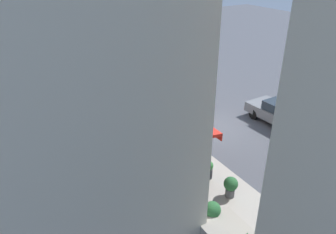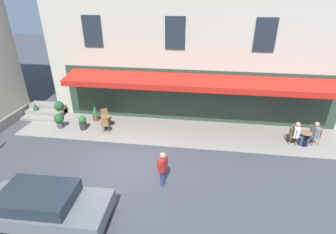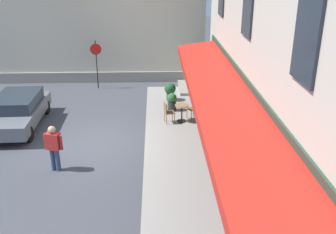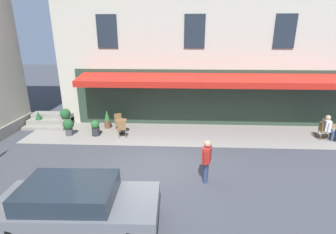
# 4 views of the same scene
# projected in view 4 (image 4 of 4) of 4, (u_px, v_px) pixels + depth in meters

# --- Properties ---
(ground_plane) EXTENTS (70.00, 70.00, 0.00)m
(ground_plane) POSITION_uv_depth(u_px,v_px,m) (156.00, 165.00, 10.15)
(ground_plane) COLOR #42444C
(sidewalk_cafe_terrace) EXTENTS (20.50, 3.20, 0.01)m
(sidewalk_cafe_terrace) POSITION_uv_depth(u_px,v_px,m) (223.00, 135.00, 13.23)
(sidewalk_cafe_terrace) COLOR gray
(sidewalk_cafe_terrace) RESTS_ON ground_plane
(back_alley_steps) EXTENTS (2.40, 1.75, 0.60)m
(back_alley_steps) POSITION_uv_depth(u_px,v_px,m) (51.00, 120.00, 14.74)
(back_alley_steps) COLOR gray
(back_alley_steps) RESTS_ON ground_plane
(cafe_table_near_entrance) EXTENTS (0.60, 0.60, 0.75)m
(cafe_table_near_entrance) POSITION_uv_depth(u_px,v_px,m) (122.00, 125.00, 13.28)
(cafe_table_near_entrance) COLOR black
(cafe_table_near_entrance) RESTS_ON ground_plane
(cafe_chair_wicker_by_window) EXTENTS (0.48, 0.48, 0.91)m
(cafe_chair_wicker_by_window) POSITION_uv_depth(u_px,v_px,m) (122.00, 128.00, 12.67)
(cafe_chair_wicker_by_window) COLOR olive
(cafe_chair_wicker_by_window) RESTS_ON ground_plane
(cafe_chair_wicker_kerbside) EXTENTS (0.54, 0.54, 0.91)m
(cafe_chair_wicker_kerbside) POSITION_uv_depth(u_px,v_px,m) (118.00, 120.00, 13.80)
(cafe_chair_wicker_kerbside) COLOR olive
(cafe_chair_wicker_kerbside) RESTS_ON ground_plane
(cafe_table_mid_terrace) EXTENTS (0.60, 0.60, 0.75)m
(cafe_table_mid_terrace) POSITION_uv_depth(u_px,v_px,m) (336.00, 131.00, 12.39)
(cafe_table_mid_terrace) COLOR black
(cafe_table_mid_terrace) RESTS_ON ground_plane
(cafe_chair_wicker_facing_street) EXTENTS (0.43, 0.43, 0.91)m
(cafe_chair_wicker_facing_street) POSITION_uv_depth(u_px,v_px,m) (323.00, 129.00, 12.45)
(cafe_chair_wicker_facing_street) COLOR olive
(cafe_chair_wicker_facing_street) RESTS_ON ground_plane
(seated_companion_in_white) EXTENTS (0.56, 0.65, 1.29)m
(seated_companion_in_white) POSITION_uv_depth(u_px,v_px,m) (328.00, 127.00, 12.38)
(seated_companion_in_white) COLOR navy
(seated_companion_in_white) RESTS_ON ground_plane
(walking_pedestrian_in_red) EXTENTS (0.38, 0.63, 1.59)m
(walking_pedestrian_in_red) POSITION_uv_depth(u_px,v_px,m) (207.00, 158.00, 8.74)
(walking_pedestrian_in_red) COLOR navy
(walking_pedestrian_in_red) RESTS_ON ground_plane
(potted_plant_entrance_right) EXTENTS (0.43, 0.43, 0.83)m
(potted_plant_entrance_right) POSITION_uv_depth(u_px,v_px,m) (95.00, 128.00, 13.00)
(potted_plant_entrance_right) COLOR #2D2D33
(potted_plant_entrance_right) RESTS_ON ground_plane
(potted_plant_by_steps) EXTENTS (0.59, 0.59, 0.98)m
(potted_plant_by_steps) POSITION_uv_depth(u_px,v_px,m) (66.00, 116.00, 14.50)
(potted_plant_by_steps) COLOR brown
(potted_plant_by_steps) RESTS_ON ground_plane
(potted_plant_entrance_left) EXTENTS (0.43, 0.43, 0.86)m
(potted_plant_entrance_left) POSITION_uv_depth(u_px,v_px,m) (39.00, 119.00, 14.43)
(potted_plant_entrance_left) COLOR #4C4C51
(potted_plant_entrance_left) RESTS_ON ground_plane
(potted_plant_under_sign) EXTENTS (0.56, 0.56, 0.89)m
(potted_plant_under_sign) POSITION_uv_depth(u_px,v_px,m) (68.00, 126.00, 13.01)
(potted_plant_under_sign) COLOR #4C4C51
(potted_plant_under_sign) RESTS_ON ground_plane
(potted_plant_mid_terrace) EXTENTS (0.36, 0.36, 1.06)m
(potted_plant_mid_terrace) POSITION_uv_depth(u_px,v_px,m) (107.00, 119.00, 14.05)
(potted_plant_mid_terrace) COLOR brown
(potted_plant_mid_terrace) RESTS_ON ground_plane
(parked_car_grey) EXTENTS (4.35, 1.92, 1.33)m
(parked_car_grey) POSITION_uv_depth(u_px,v_px,m) (76.00, 204.00, 6.71)
(parked_car_grey) COLOR slate
(parked_car_grey) RESTS_ON ground_plane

